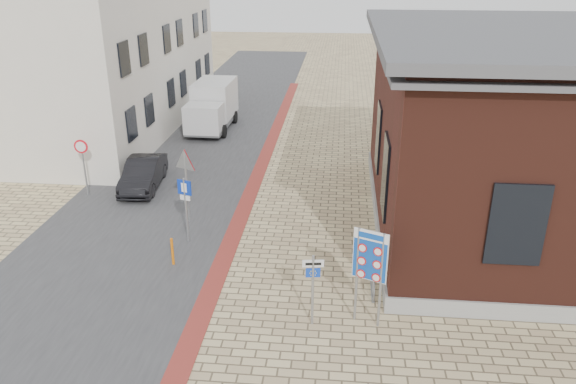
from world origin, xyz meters
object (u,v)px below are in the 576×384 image
at_px(parking_sign, 185,199).
at_px(essen_sign, 313,281).
at_px(box_truck, 212,106).
at_px(bollard, 172,252).
at_px(border_sign, 370,258).
at_px(sedan, 143,174).

bearing_deg(parking_sign, essen_sign, -25.14).
distance_m(box_truck, bollard, 14.90).
xyz_separation_m(border_sign, essen_sign, (-1.42, -0.20, -0.62)).
bearing_deg(bollard, parking_sign, 87.70).
distance_m(box_truck, essen_sign, 18.54).
relative_size(parking_sign, bollard, 2.50).
bearing_deg(sedan, essen_sign, -54.77).
height_order(essen_sign, parking_sign, parking_sign).
distance_m(border_sign, essen_sign, 1.56).
distance_m(sedan, bollard, 6.79).
height_order(essen_sign, bollard, essen_sign).
relative_size(essen_sign, bollard, 2.21).
height_order(border_sign, parking_sign, border_sign).
bearing_deg(bollard, box_truck, 97.67).
bearing_deg(parking_sign, sedan, 142.42).
relative_size(border_sign, bollard, 2.93).
xyz_separation_m(border_sign, bollard, (-5.92, 2.43, -1.48)).
bearing_deg(border_sign, parking_sign, 168.65).
height_order(sedan, parking_sign, parking_sign).
relative_size(box_truck, bollard, 5.33).
xyz_separation_m(sedan, bollard, (3.00, -6.09, -0.15)).
bearing_deg(border_sign, bollard, -179.30).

